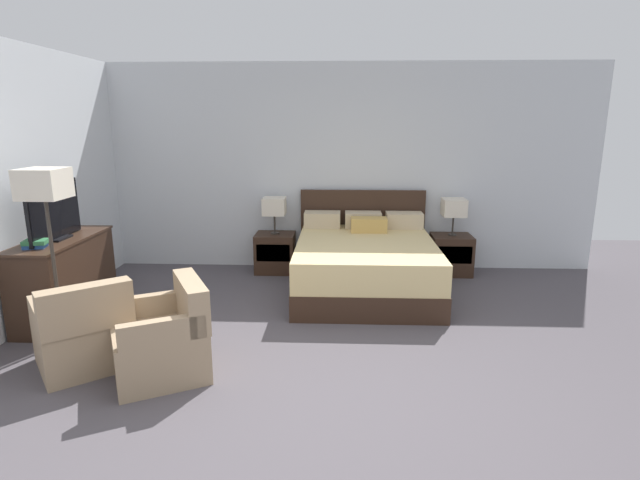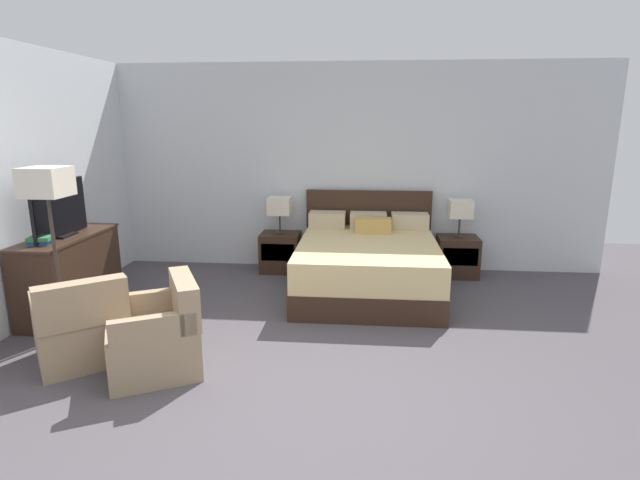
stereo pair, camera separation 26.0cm
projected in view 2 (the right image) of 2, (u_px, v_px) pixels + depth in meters
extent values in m
plane|color=#4C474C|center=(306.00, 403.00, 3.59)|extent=(10.47, 10.47, 0.00)
cube|color=silver|center=(337.00, 168.00, 6.68)|extent=(7.07, 0.06, 2.72)
cube|color=silver|center=(26.00, 185.00, 4.94)|extent=(0.06, 5.29, 2.72)
cube|color=#332116|center=(367.00, 281.00, 5.86)|extent=(1.60, 1.95, 0.28)
cube|color=#D6BC7F|center=(368.00, 256.00, 5.79)|extent=(1.59, 1.94, 0.33)
cube|color=#332116|center=(368.00, 230.00, 6.74)|extent=(1.67, 0.05, 1.08)
cube|color=#C6B28E|center=(327.00, 220.00, 6.56)|extent=(0.47, 0.28, 0.20)
cube|color=#C6B28E|center=(368.00, 220.00, 6.51)|extent=(0.47, 0.28, 0.20)
cube|color=#C6B28E|center=(410.00, 221.00, 6.46)|extent=(0.47, 0.28, 0.20)
cube|color=tan|center=(373.00, 225.00, 6.25)|extent=(0.45, 0.22, 0.18)
cube|color=#332116|center=(280.00, 252.00, 6.71)|extent=(0.51, 0.44, 0.52)
cube|color=black|center=(278.00, 252.00, 6.49)|extent=(0.44, 0.01, 0.23)
cube|color=#332116|center=(457.00, 256.00, 6.49)|extent=(0.51, 0.44, 0.52)
cube|color=black|center=(460.00, 257.00, 6.27)|extent=(0.44, 0.01, 0.23)
cylinder|color=#332D28|center=(280.00, 233.00, 6.64)|extent=(0.11, 0.11, 0.02)
cylinder|color=#332D28|center=(280.00, 223.00, 6.61)|extent=(0.02, 0.02, 0.24)
cube|color=beige|center=(280.00, 206.00, 6.56)|extent=(0.29, 0.29, 0.22)
cylinder|color=#332D28|center=(459.00, 236.00, 6.43)|extent=(0.11, 0.11, 0.02)
cylinder|color=#332D28|center=(459.00, 226.00, 6.40)|extent=(0.02, 0.02, 0.24)
cube|color=beige|center=(460.00, 209.00, 6.35)|extent=(0.29, 0.29, 0.22)
cube|color=#332116|center=(70.00, 274.00, 5.20)|extent=(0.48, 1.25, 0.84)
cube|color=#382419|center=(65.00, 237.00, 5.11)|extent=(0.49, 1.29, 0.02)
cube|color=black|center=(63.00, 235.00, 5.07)|extent=(0.18, 0.27, 0.02)
cube|color=black|center=(59.00, 208.00, 5.00)|extent=(0.04, 0.86, 0.56)
cube|color=black|center=(61.00, 208.00, 5.00)|extent=(0.01, 0.83, 0.54)
cube|color=#234C8E|center=(40.00, 242.00, 4.73)|extent=(0.21, 0.18, 0.04)
cube|color=#2D7042|center=(40.00, 239.00, 4.72)|extent=(0.23, 0.20, 0.04)
cube|color=#9E8466|center=(82.00, 336.00, 4.23)|extent=(0.96, 0.96, 0.40)
cube|color=#9E8466|center=(82.00, 304.00, 3.92)|extent=(0.63, 0.55, 0.36)
cube|color=#9E8466|center=(38.00, 311.00, 4.00)|extent=(0.46, 0.55, 0.18)
cube|color=#9E8466|center=(115.00, 298.00, 4.32)|extent=(0.46, 0.55, 0.18)
cube|color=#9E8466|center=(153.00, 348.00, 4.02)|extent=(0.92, 0.92, 0.40)
cube|color=#9E8466|center=(184.00, 299.00, 4.03)|extent=(0.46, 0.68, 0.36)
cube|color=#9E8466|center=(153.00, 328.00, 3.69)|extent=(0.60, 0.37, 0.18)
cube|color=#9E8466|center=(148.00, 302.00, 4.22)|extent=(0.60, 0.37, 0.18)
cylinder|color=#332D28|center=(66.00, 336.00, 4.68)|extent=(0.28, 0.28, 0.02)
cylinder|color=#332D28|center=(57.00, 268.00, 4.53)|extent=(0.03, 0.03, 1.31)
cube|color=beige|center=(46.00, 182.00, 4.35)|extent=(0.35, 0.35, 0.26)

